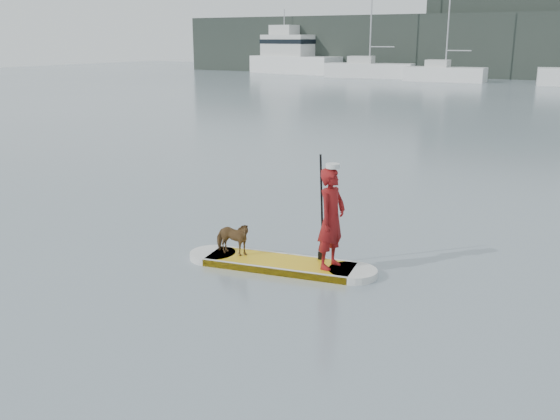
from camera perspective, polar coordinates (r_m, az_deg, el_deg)
The scene contains 10 objects.
ground at distance 12.63m, azimuth 12.13°, elevation -2.05°, with size 140.00×140.00×0.00m, color slate.
paddleboard at distance 10.52m, azimuth 0.00°, elevation -4.94°, with size 3.26×1.27×0.12m.
paddler at distance 9.99m, azimuth 4.73°, elevation -0.78°, with size 0.60×0.39×1.64m, color maroon.
white_cap at distance 9.79m, azimuth 4.84°, elevation 4.04°, with size 0.22×0.22×0.07m, color silver.
dog at distance 10.71m, azimuth -4.39°, elevation -2.58°, with size 0.32×0.71×0.60m, color #50351B.
paddle at distance 10.34m, azimuth 3.82°, elevation -1.03°, with size 0.10×0.30×2.00m.
sailboat_b at distance 62.25m, azimuth 8.10°, elevation 12.68°, with size 8.62×3.73×12.40m.
sailboat_c at distance 58.15m, azimuth 14.79°, elevation 12.02°, with size 7.01×2.59×9.94m.
motor_yacht_b at distance 69.73m, azimuth 1.08°, elevation 13.95°, with size 10.52×4.88×6.69m.
shore_building_west at distance 66.91m, azimuth 19.59°, elevation 15.28°, with size 14.00×4.00×9.00m, color black.
Camera 1 is at (3.74, -11.48, 3.73)m, focal length 40.00 mm.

